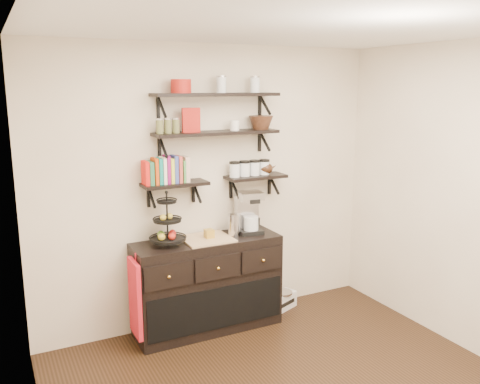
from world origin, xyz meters
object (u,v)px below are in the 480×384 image
at_px(sideboard, 207,284).
at_px(fruit_stand, 168,227).
at_px(coffee_maker, 249,213).
at_px(radio, 282,300).

xyz_separation_m(sideboard, fruit_stand, (-0.38, 0.00, 0.61)).
xyz_separation_m(fruit_stand, coffee_maker, (0.84, 0.02, 0.03)).
distance_m(sideboard, coffee_maker, 0.79).
height_order(fruit_stand, radio, fruit_stand).
distance_m(fruit_stand, coffee_maker, 0.84).
bearing_deg(coffee_maker, fruit_stand, -170.23).
bearing_deg(sideboard, fruit_stand, 179.50).
height_order(sideboard, radio, sideboard).
height_order(fruit_stand, coffee_maker, fruit_stand).
distance_m(coffee_maker, radio, 1.09).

